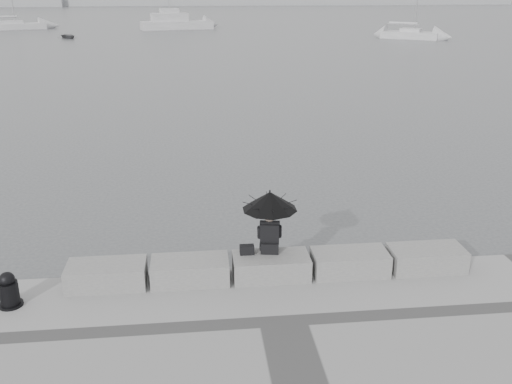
{
  "coord_description": "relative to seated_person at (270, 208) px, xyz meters",
  "views": [
    {
      "loc": [
        -1.48,
        -11.07,
        6.41
      ],
      "look_at": [
        0.06,
        3.0,
        1.16
      ],
      "focal_mm": 40.0,
      "sensor_mm": 36.0,
      "label": 1
    }
  ],
  "objects": [
    {
      "name": "stone_block_far_right",
      "position": [
        3.41,
        -0.22,
        -1.25
      ],
      "size": [
        1.6,
        0.8,
        0.5
      ],
      "primitive_type": "cube",
      "color": "slate",
      "rests_on": "promenade"
    },
    {
      "name": "sailboat_right",
      "position": [
        24.1,
        55.95,
        -1.46
      ],
      "size": [
        6.8,
        5.75,
        12.9
      ],
      "rotation": [
        0.0,
        0.0,
        -0.61
      ],
      "color": "silver",
      "rests_on": "ground"
    },
    {
      "name": "motor_cruiser",
      "position": [
        -3.5,
        73.0,
        -1.11
      ],
      "size": [
        10.3,
        4.98,
        4.5
      ],
      "rotation": [
        0.0,
        0.0,
        0.23
      ],
      "color": "silver",
      "rests_on": "ground"
    },
    {
      "name": "sailboat_left",
      "position": [
        -26.54,
        75.0,
        -1.49
      ],
      "size": [
        9.39,
        5.56,
        12.9
      ],
      "rotation": [
        0.0,
        0.0,
        0.37
      ],
      "color": "silver",
      "rests_on": "ground"
    },
    {
      "name": "bag",
      "position": [
        -0.49,
        -0.06,
        -0.9
      ],
      "size": [
        0.3,
        0.17,
        0.19
      ],
      "primitive_type": "cube",
      "color": "black",
      "rests_on": "stone_block_centre"
    },
    {
      "name": "seated_person",
      "position": [
        0.0,
        0.0,
        0.0
      ],
      "size": [
        1.16,
        1.16,
        1.39
      ],
      "rotation": [
        0.0,
        0.0,
        -0.16
      ],
      "color": "black",
      "rests_on": "stone_block_centre"
    },
    {
      "name": "dinghy",
      "position": [
        -16.07,
        60.98,
        -1.76
      ],
      "size": [
        2.98,
        2.65,
        0.48
      ],
      "primitive_type": "imported",
      "rotation": [
        0.0,
        0.0,
        0.64
      ],
      "color": "slate",
      "rests_on": "ground"
    },
    {
      "name": "distant_landmass",
      "position": [
        -8.13,
        154.74,
        -1.1
      ],
      "size": [
        180.0,
        8.0,
        2.8
      ],
      "color": "#9EA1A4",
      "rests_on": "ground"
    },
    {
      "name": "mooring_bollard",
      "position": [
        -5.15,
        -0.8,
        -1.19
      ],
      "size": [
        0.46,
        0.46,
        0.72
      ],
      "color": "black",
      "rests_on": "promenade"
    },
    {
      "name": "ground",
      "position": [
        0.01,
        0.23,
        -2.0
      ],
      "size": [
        360.0,
        360.0,
        0.0
      ],
      "primitive_type": "plane",
      "color": "#474A4C",
      "rests_on": "ground"
    },
    {
      "name": "stone_block_centre",
      "position": [
        0.01,
        -0.22,
        -1.25
      ],
      "size": [
        1.6,
        0.8,
        0.5
      ],
      "primitive_type": "cube",
      "color": "slate",
      "rests_on": "promenade"
    },
    {
      "name": "stone_block_far_left",
      "position": [
        -3.39,
        -0.22,
        -1.25
      ],
      "size": [
        1.6,
        0.8,
        0.5
      ],
      "primitive_type": "cube",
      "color": "slate",
      "rests_on": "promenade"
    },
    {
      "name": "stone_block_left",
      "position": [
        -1.69,
        -0.22,
        -1.25
      ],
      "size": [
        1.6,
        0.8,
        0.5
      ],
      "primitive_type": "cube",
      "color": "slate",
      "rests_on": "promenade"
    },
    {
      "name": "stone_block_right",
      "position": [
        1.71,
        -0.22,
        -1.25
      ],
      "size": [
        1.6,
        0.8,
        0.5
      ],
      "primitive_type": "cube",
      "color": "slate",
      "rests_on": "promenade"
    }
  ]
}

